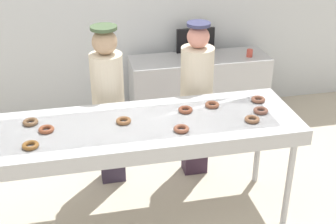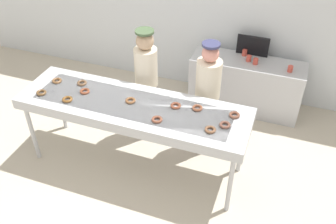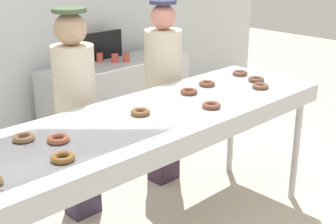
% 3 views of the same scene
% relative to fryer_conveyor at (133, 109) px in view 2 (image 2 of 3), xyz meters
% --- Properties ---
extents(ground_plane, '(16.00, 16.00, 0.00)m').
position_rel_fryer_conveyor_xyz_m(ground_plane, '(0.00, 0.00, -0.93)').
color(ground_plane, beige).
extents(back_wall, '(8.00, 0.12, 2.86)m').
position_rel_fryer_conveyor_xyz_m(back_wall, '(0.00, 2.20, 0.50)').
color(back_wall, silver).
rests_on(back_wall, ground).
extents(fryer_conveyor, '(2.83, 0.84, 1.00)m').
position_rel_fryer_conveyor_xyz_m(fryer_conveyor, '(0.00, 0.00, 0.00)').
color(fryer_conveyor, '#B7BABF').
rests_on(fryer_conveyor, ground).
extents(chocolate_donut_0, '(0.17, 0.17, 0.03)m').
position_rel_fryer_conveyor_xyz_m(chocolate_donut_0, '(-0.65, 0.02, 0.09)').
color(chocolate_donut_0, brown).
rests_on(chocolate_donut_0, fryer_conveyor).
extents(chocolate_donut_1, '(0.17, 0.17, 0.03)m').
position_rel_fryer_conveyor_xyz_m(chocolate_donut_1, '(0.76, 0.17, 0.09)').
color(chocolate_donut_1, brown).
rests_on(chocolate_donut_1, fryer_conveyor).
extents(chocolate_donut_2, '(0.18, 0.18, 0.03)m').
position_rel_fryer_conveyor_xyz_m(chocolate_donut_2, '(-0.77, -0.20, 0.09)').
color(chocolate_donut_2, brown).
rests_on(chocolate_donut_2, fryer_conveyor).
extents(chocolate_donut_3, '(0.13, 0.13, 0.03)m').
position_rel_fryer_conveyor_xyz_m(chocolate_donut_3, '(1.13, -0.03, 0.09)').
color(chocolate_donut_3, brown).
rests_on(chocolate_donut_3, fryer_conveyor).
extents(chocolate_donut_4, '(0.13, 0.13, 0.03)m').
position_rel_fryer_conveyor_xyz_m(chocolate_donut_4, '(1.19, 0.18, 0.09)').
color(chocolate_donut_4, brown).
rests_on(chocolate_donut_4, fryer_conveyor).
extents(chocolate_donut_5, '(0.13, 0.13, 0.03)m').
position_rel_fryer_conveyor_xyz_m(chocolate_donut_5, '(-0.78, 0.17, 0.09)').
color(chocolate_donut_5, brown).
rests_on(chocolate_donut_5, fryer_conveyor).
extents(chocolate_donut_6, '(0.16, 0.16, 0.03)m').
position_rel_fryer_conveyor_xyz_m(chocolate_donut_6, '(0.39, -0.20, 0.09)').
color(chocolate_donut_6, brown).
rests_on(chocolate_donut_6, fryer_conveyor).
extents(chocolate_donut_7, '(0.15, 0.15, 0.03)m').
position_rel_fryer_conveyor_xyz_m(chocolate_donut_7, '(1.00, -0.16, 0.09)').
color(chocolate_donut_7, brown).
rests_on(chocolate_donut_7, fryer_conveyor).
extents(chocolate_donut_8, '(0.17, 0.17, 0.03)m').
position_rel_fryer_conveyor_xyz_m(chocolate_donut_8, '(-1.11, 0.11, 0.09)').
color(chocolate_donut_8, brown).
rests_on(chocolate_donut_8, fryer_conveyor).
extents(chocolate_donut_9, '(0.13, 0.13, 0.03)m').
position_rel_fryer_conveyor_xyz_m(chocolate_donut_9, '(-1.14, -0.19, 0.09)').
color(chocolate_donut_9, brown).
rests_on(chocolate_donut_9, fryer_conveyor).
extents(chocolate_donut_10, '(0.15, 0.15, 0.03)m').
position_rel_fryer_conveyor_xyz_m(chocolate_donut_10, '(-0.04, 0.03, 0.09)').
color(chocolate_donut_10, brown).
rests_on(chocolate_donut_10, fryer_conveyor).
extents(chocolate_donut_11, '(0.15, 0.15, 0.03)m').
position_rel_fryer_conveyor_xyz_m(chocolate_donut_11, '(0.50, 0.12, 0.09)').
color(chocolate_donut_11, brown).
rests_on(chocolate_donut_11, fryer_conveyor).
extents(worker_baker, '(0.31, 0.31, 1.62)m').
position_rel_fryer_conveyor_xyz_m(worker_baker, '(-0.11, 0.69, -0.02)').
color(worker_baker, '#352A3F').
rests_on(worker_baker, ground).
extents(worker_assistant, '(0.32, 0.32, 1.61)m').
position_rel_fryer_conveyor_xyz_m(worker_assistant, '(0.75, 0.66, -0.03)').
color(worker_assistant, '#342133').
rests_on(worker_assistant, ground).
extents(prep_counter, '(1.70, 0.53, 0.84)m').
position_rel_fryer_conveyor_xyz_m(prep_counter, '(1.10, 1.75, -0.51)').
color(prep_counter, '#B7BABF').
rests_on(prep_counter, ground).
extents(paper_cup_0, '(0.07, 0.07, 0.09)m').
position_rel_fryer_conveyor_xyz_m(paper_cup_0, '(1.20, 1.70, -0.04)').
color(paper_cup_0, '#CC4C3F').
rests_on(paper_cup_0, prep_counter).
extents(paper_cup_1, '(0.07, 0.07, 0.09)m').
position_rel_fryer_conveyor_xyz_m(paper_cup_1, '(1.00, 1.91, -0.04)').
color(paper_cup_1, '#CC4C3F').
rests_on(paper_cup_1, prep_counter).
extents(paper_cup_2, '(0.07, 0.07, 0.09)m').
position_rel_fryer_conveyor_xyz_m(paper_cup_2, '(1.70, 1.66, -0.04)').
color(paper_cup_2, '#CC4C3F').
rests_on(paper_cup_2, prep_counter).
extents(paper_cup_3, '(0.07, 0.07, 0.09)m').
position_rel_fryer_conveyor_xyz_m(paper_cup_3, '(1.09, 1.76, -0.04)').
color(paper_cup_3, '#CC4C3F').
rests_on(paper_cup_3, prep_counter).
extents(menu_display, '(0.48, 0.04, 0.30)m').
position_rel_fryer_conveyor_xyz_m(menu_display, '(1.10, 1.97, 0.07)').
color(menu_display, black).
rests_on(menu_display, prep_counter).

